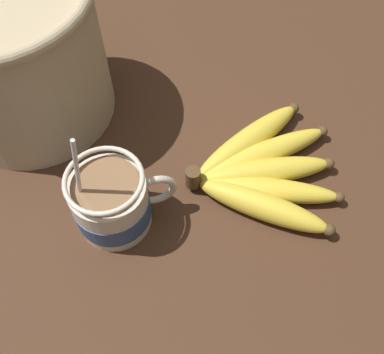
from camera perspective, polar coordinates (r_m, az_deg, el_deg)
table at (r=59.44cm, az=-1.85°, el=-2.37°), size 121.38×121.38×3.58cm
coffee_mug at (r=52.76cm, az=-10.59°, el=-3.38°), size 12.97×9.40×17.33cm
banana_bunch at (r=58.08cm, az=9.23°, el=0.90°), size 21.83×22.54×4.12cm
woven_basket at (r=63.80cm, az=-22.62°, el=14.85°), size 24.85×24.85×19.88cm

